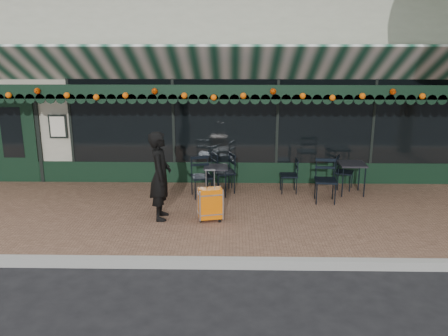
{
  "coord_description": "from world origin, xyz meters",
  "views": [
    {
      "loc": [
        0.39,
        -6.85,
        3.48
      ],
      "look_at": [
        0.22,
        1.6,
        1.16
      ],
      "focal_mm": 38.0,
      "sensor_mm": 36.0,
      "label": 1
    }
  ],
  "objects_px": {
    "cafe_table_a": "(352,166)",
    "chair_b_left": "(224,173)",
    "chair_a_right": "(344,173)",
    "suitcase": "(210,204)",
    "chair_b_front": "(202,177)",
    "cafe_table_b": "(216,169)",
    "chair_b_right": "(222,170)",
    "woman": "(160,176)",
    "chair_a_left": "(289,176)",
    "chair_a_front": "(326,181)"
  },
  "relations": [
    {
      "from": "cafe_table_a",
      "to": "woman",
      "type": "bearing_deg",
      "value": -158.48
    },
    {
      "from": "chair_a_front",
      "to": "chair_a_left",
      "type": "bearing_deg",
      "value": 142.04
    },
    {
      "from": "suitcase",
      "to": "chair_a_right",
      "type": "distance_m",
      "value": 3.58
    },
    {
      "from": "woman",
      "to": "chair_b_left",
      "type": "relative_size",
      "value": 1.89
    },
    {
      "from": "suitcase",
      "to": "chair_a_right",
      "type": "relative_size",
      "value": 1.28
    },
    {
      "from": "chair_a_right",
      "to": "chair_b_front",
      "type": "bearing_deg",
      "value": 122.35
    },
    {
      "from": "cafe_table_a",
      "to": "chair_b_left",
      "type": "bearing_deg",
      "value": 178.97
    },
    {
      "from": "chair_a_left",
      "to": "chair_a_front",
      "type": "bearing_deg",
      "value": 46.72
    },
    {
      "from": "chair_b_left",
      "to": "cafe_table_a",
      "type": "bearing_deg",
      "value": 69.08
    },
    {
      "from": "suitcase",
      "to": "cafe_table_b",
      "type": "relative_size",
      "value": 1.56
    },
    {
      "from": "chair_a_left",
      "to": "chair_a_right",
      "type": "distance_m",
      "value": 1.32
    },
    {
      "from": "chair_a_left",
      "to": "chair_a_right",
      "type": "relative_size",
      "value": 0.99
    },
    {
      "from": "chair_a_front",
      "to": "chair_b_right",
      "type": "bearing_deg",
      "value": 160.48
    },
    {
      "from": "chair_a_left",
      "to": "chair_b_right",
      "type": "relative_size",
      "value": 0.92
    },
    {
      "from": "suitcase",
      "to": "chair_a_front",
      "type": "xyz_separation_m",
      "value": [
        2.35,
        1.11,
        0.12
      ]
    },
    {
      "from": "chair_a_left",
      "to": "chair_a_right",
      "type": "height_order",
      "value": "chair_a_right"
    },
    {
      "from": "chair_b_front",
      "to": "chair_a_right",
      "type": "bearing_deg",
      "value": -5.36
    },
    {
      "from": "chair_a_left",
      "to": "chair_a_front",
      "type": "xyz_separation_m",
      "value": [
        0.69,
        -0.64,
        0.07
      ]
    },
    {
      "from": "chair_a_left",
      "to": "chair_a_front",
      "type": "distance_m",
      "value": 0.94
    },
    {
      "from": "cafe_table_a",
      "to": "chair_b_left",
      "type": "height_order",
      "value": "chair_b_left"
    },
    {
      "from": "suitcase",
      "to": "woman",
      "type": "bearing_deg",
      "value": 159.8
    },
    {
      "from": "chair_a_left",
      "to": "cafe_table_b",
      "type": "bearing_deg",
      "value": -84.39
    },
    {
      "from": "woman",
      "to": "suitcase",
      "type": "relative_size",
      "value": 1.7
    },
    {
      "from": "chair_a_right",
      "to": "suitcase",
      "type": "bearing_deg",
      "value": 145.99
    },
    {
      "from": "chair_a_left",
      "to": "woman",
      "type": "bearing_deg",
      "value": -58.55
    },
    {
      "from": "cafe_table_a",
      "to": "chair_b_front",
      "type": "xyz_separation_m",
      "value": [
        -3.28,
        -0.27,
        -0.19
      ]
    },
    {
      "from": "chair_a_right",
      "to": "chair_a_front",
      "type": "bearing_deg",
      "value": 168.08
    },
    {
      "from": "suitcase",
      "to": "cafe_table_a",
      "type": "xyz_separation_m",
      "value": [
        3.02,
        1.68,
        0.29
      ]
    },
    {
      "from": "woman",
      "to": "chair_a_right",
      "type": "xyz_separation_m",
      "value": [
        3.89,
        1.9,
        -0.45
      ]
    },
    {
      "from": "chair_b_right",
      "to": "cafe_table_b",
      "type": "bearing_deg",
      "value": 142.93
    },
    {
      "from": "cafe_table_b",
      "to": "chair_b_left",
      "type": "distance_m",
      "value": 0.27
    },
    {
      "from": "cafe_table_a",
      "to": "chair_b_left",
      "type": "distance_m",
      "value": 2.81
    },
    {
      "from": "cafe_table_a",
      "to": "chair_b_right",
      "type": "bearing_deg",
      "value": 171.72
    },
    {
      "from": "chair_a_right",
      "to": "chair_b_front",
      "type": "height_order",
      "value": "chair_b_front"
    },
    {
      "from": "chair_a_left",
      "to": "chair_b_left",
      "type": "relative_size",
      "value": 0.86
    },
    {
      "from": "chair_b_left",
      "to": "chair_b_front",
      "type": "xyz_separation_m",
      "value": [
        -0.48,
        -0.32,
        -0.01
      ]
    },
    {
      "from": "chair_a_left",
      "to": "chair_b_right",
      "type": "height_order",
      "value": "chair_b_right"
    },
    {
      "from": "woman",
      "to": "cafe_table_b",
      "type": "height_order",
      "value": "woman"
    },
    {
      "from": "cafe_table_b",
      "to": "suitcase",
      "type": "bearing_deg",
      "value": -91.66
    },
    {
      "from": "chair_a_front",
      "to": "cafe_table_a",
      "type": "bearing_deg",
      "value": 44.56
    },
    {
      "from": "chair_a_left",
      "to": "chair_a_front",
      "type": "height_order",
      "value": "chair_a_front"
    },
    {
      "from": "suitcase",
      "to": "chair_b_front",
      "type": "bearing_deg",
      "value": 87.09
    },
    {
      "from": "woman",
      "to": "chair_a_right",
      "type": "relative_size",
      "value": 2.17
    },
    {
      "from": "chair_b_right",
      "to": "chair_a_left",
      "type": "bearing_deg",
      "value": -127.17
    },
    {
      "from": "suitcase",
      "to": "cafe_table_b",
      "type": "bearing_deg",
      "value": 75.08
    },
    {
      "from": "cafe_table_b",
      "to": "chair_b_right",
      "type": "height_order",
      "value": "chair_b_right"
    },
    {
      "from": "woman",
      "to": "cafe_table_a",
      "type": "bearing_deg",
      "value": -71.35
    },
    {
      "from": "cafe_table_b",
      "to": "chair_b_left",
      "type": "xyz_separation_m",
      "value": [
        0.17,
        0.16,
        -0.13
      ]
    },
    {
      "from": "chair_b_right",
      "to": "chair_a_front",
      "type": "bearing_deg",
      "value": -138.34
    },
    {
      "from": "cafe_table_b",
      "to": "cafe_table_a",
      "type": "bearing_deg",
      "value": 2.05
    }
  ]
}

